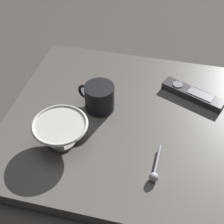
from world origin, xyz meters
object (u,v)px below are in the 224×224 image
(cereal_bowl, at_px, (61,132))
(coffee_mug, at_px, (99,97))
(tv_remote_near, at_px, (193,94))
(teaspoon, at_px, (154,173))

(cereal_bowl, xyz_separation_m, coffee_mug, (0.06, 0.15, 0.00))
(tv_remote_near, bearing_deg, cereal_bowl, -141.57)
(coffee_mug, relative_size, teaspoon, 1.04)
(tv_remote_near, bearing_deg, teaspoon, -103.49)
(cereal_bowl, bearing_deg, teaspoon, -11.58)
(teaspoon, distance_m, tv_remote_near, 0.33)
(teaspoon, height_order, tv_remote_near, tv_remote_near)
(tv_remote_near, bearing_deg, coffee_mug, -157.43)
(teaspoon, relative_size, tv_remote_near, 0.56)
(coffee_mug, xyz_separation_m, tv_remote_near, (0.27, 0.11, -0.03))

